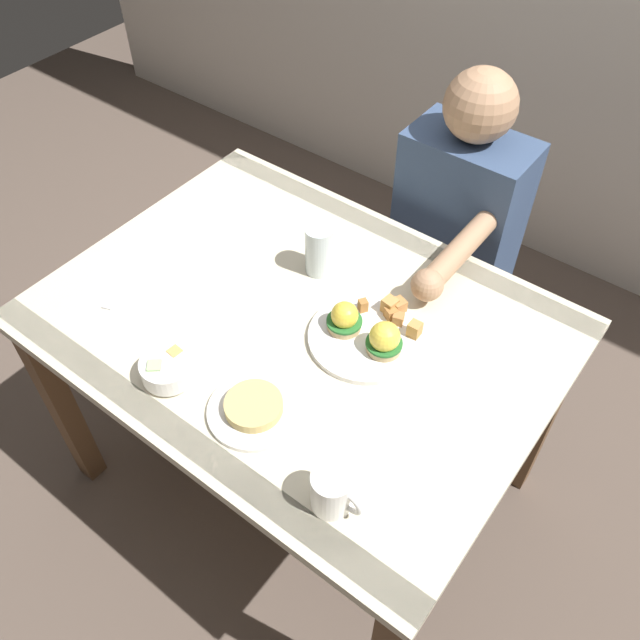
{
  "coord_description": "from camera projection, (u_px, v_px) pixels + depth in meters",
  "views": [
    {
      "loc": [
        0.69,
        -0.81,
        1.91
      ],
      "look_at": [
        0.07,
        0.0,
        0.78
      ],
      "focal_mm": 37.13,
      "sensor_mm": 36.0,
      "label": 1
    }
  ],
  "objects": [
    {
      "name": "water_glass_near",
      "position": [
        319.0,
        252.0,
        1.65
      ],
      "size": [
        0.07,
        0.07,
        0.14
      ],
      "color": "silver",
      "rests_on": "dining_table"
    },
    {
      "name": "diner_person",
      "position": [
        453.0,
        233.0,
        1.93
      ],
      "size": [
        0.34,
        0.54,
        1.14
      ],
      "color": "#33333D",
      "rests_on": "ground_plane"
    },
    {
      "name": "fruit_bowl",
      "position": [
        168.0,
        369.0,
        1.44
      ],
      "size": [
        0.12,
        0.12,
        0.06
      ],
      "color": "white",
      "rests_on": "dining_table"
    },
    {
      "name": "ground_plane",
      "position": [
        304.0,
        473.0,
        2.13
      ],
      "size": [
        6.0,
        6.0,
        0.0
      ],
      "primitive_type": "plane",
      "color": "brown"
    },
    {
      "name": "coffee_mug",
      "position": [
        333.0,
        490.0,
        1.22
      ],
      "size": [
        0.11,
        0.08,
        0.09
      ],
      "color": "white",
      "rests_on": "dining_table"
    },
    {
      "name": "fork",
      "position": [
        119.0,
        290.0,
        1.64
      ],
      "size": [
        0.07,
        0.15,
        0.0
      ],
      "color": "silver",
      "rests_on": "dining_table"
    },
    {
      "name": "dining_table",
      "position": [
        299.0,
        347.0,
        1.66
      ],
      "size": [
        1.2,
        0.9,
        0.74
      ],
      "color": "beige",
      "rests_on": "ground_plane"
    },
    {
      "name": "side_plate",
      "position": [
        254.0,
        408.0,
        1.39
      ],
      "size": [
        0.2,
        0.2,
        0.04
      ],
      "color": "white",
      "rests_on": "dining_table"
    },
    {
      "name": "eggs_benedict_plate",
      "position": [
        368.0,
        332.0,
        1.52
      ],
      "size": [
        0.27,
        0.27,
        0.09
      ],
      "color": "white",
      "rests_on": "dining_table"
    }
  ]
}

